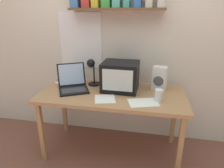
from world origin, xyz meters
TOP-DOWN VIEW (x-y plane):
  - ground_plane at (0.00, 0.00)m, footprint 12.00×12.00m
  - back_wall at (-0.00, 0.44)m, footprint 5.60×0.24m
  - corner_desk at (0.00, 0.00)m, footprint 1.51×0.70m
  - crt_monitor at (0.07, 0.11)m, footprint 0.39×0.34m
  - laptop at (-0.44, 0.04)m, footprint 0.42×0.43m
  - desk_lamp at (-0.26, 0.17)m, footprint 0.14×0.17m
  - juice_glass at (0.47, -0.11)m, footprint 0.08×0.08m
  - space_heater at (0.48, 0.18)m, footprint 0.16×0.14m
  - loose_paper_near_laptop at (0.33, -0.17)m, footprint 0.32×0.26m
  - open_notebook at (-0.04, -0.16)m, footprint 0.24×0.24m
  - printed_handout at (-0.60, 0.19)m, footprint 0.28×0.25m

SIDE VIEW (x-z plane):
  - ground_plane at x=0.00m, z-range 0.00..0.00m
  - corner_desk at x=0.00m, z-range 0.30..1.03m
  - loose_paper_near_laptop at x=0.33m, z-range 0.73..0.73m
  - open_notebook at x=-0.04m, z-range 0.73..0.73m
  - printed_handout at x=-0.60m, z-range 0.73..0.73m
  - juice_glass at x=0.47m, z-range 0.72..0.84m
  - laptop at x=-0.44m, z-range 0.67..0.92m
  - space_heater at x=0.48m, z-range 0.73..0.99m
  - crt_monitor at x=0.07m, z-range 0.73..1.04m
  - desk_lamp at x=-0.26m, z-range 0.76..1.08m
  - back_wall at x=0.00m, z-range 0.01..2.61m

